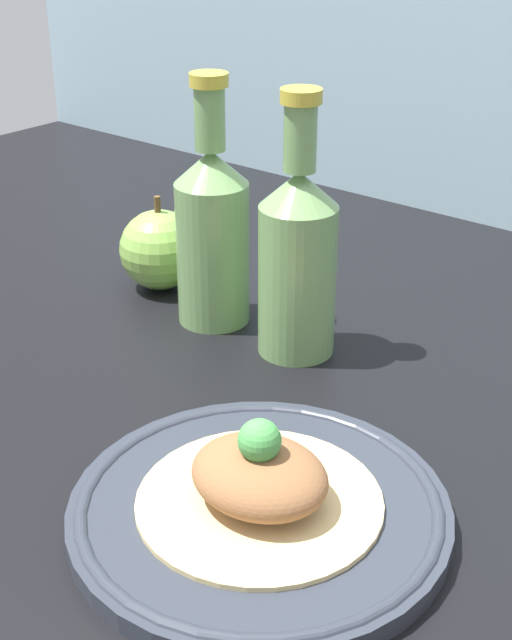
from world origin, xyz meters
TOP-DOWN VIEW (x-y plane):
  - ground_plane at (0.00, 0.00)cm, footprint 180.00×110.00cm
  - plate at (9.32, -12.04)cm, footprint 26.69×26.69cm
  - plated_food at (9.32, -12.04)cm, footprint 17.21×17.21cm
  - cider_bottle_left at (-14.19, 9.70)cm, footprint 7.20×7.20cm
  - cider_bottle_right at (-3.86, 9.70)cm, footprint 7.20×7.20cm
  - apple at (-23.91, 11.91)cm, footprint 8.69×8.69cm

SIDE VIEW (x-z plane):
  - ground_plane at x=0.00cm, z-range -4.00..0.00cm
  - plate at x=9.32cm, z-range 0.06..1.89cm
  - plated_food at x=9.32cm, z-range 0.15..6.89cm
  - apple at x=-23.91cm, z-range -0.82..9.53cm
  - cider_bottle_left at x=-14.19cm, z-range -2.71..21.91cm
  - cider_bottle_right at x=-3.86cm, z-range -2.71..21.91cm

